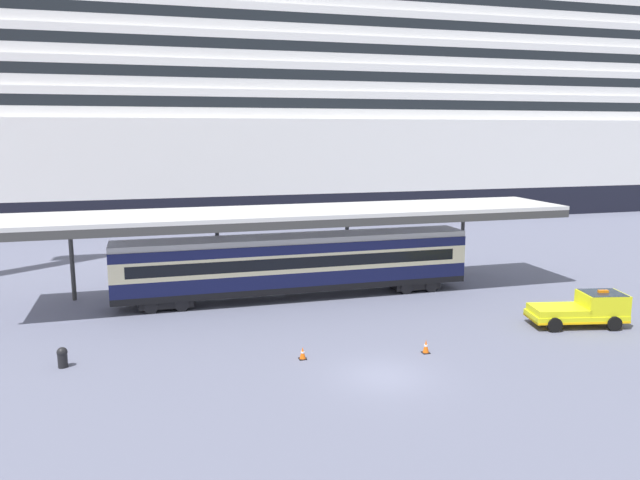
% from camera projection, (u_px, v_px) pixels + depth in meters
% --- Properties ---
extents(ground_plane, '(400.00, 400.00, 0.00)m').
position_uv_depth(ground_plane, '(384.00, 376.00, 27.26)').
color(ground_plane, slate).
extents(cruise_ship, '(155.24, 28.69, 38.04)m').
position_uv_depth(cruise_ship, '(306.00, 116.00, 82.94)').
color(cruise_ship, black).
rests_on(cruise_ship, ground).
extents(platform_canopy, '(36.84, 6.44, 5.71)m').
position_uv_depth(platform_canopy, '(294.00, 213.00, 39.53)').
color(platform_canopy, silver).
rests_on(platform_canopy, ground).
extents(train_carriage, '(22.84, 2.81, 4.11)m').
position_uv_depth(train_carriage, '(295.00, 263.00, 39.70)').
color(train_carriage, black).
rests_on(train_carriage, ground).
extents(service_truck, '(5.51, 3.05, 2.02)m').
position_uv_depth(service_truck, '(586.00, 308.00, 34.19)').
color(service_truck, yellow).
rests_on(service_truck, ground).
extents(traffic_cone_near, '(0.36, 0.36, 0.60)m').
position_uv_depth(traffic_cone_near, '(303.00, 353.00, 29.23)').
color(traffic_cone_near, black).
rests_on(traffic_cone_near, ground).
extents(traffic_cone_mid, '(0.36, 0.36, 0.68)m').
position_uv_depth(traffic_cone_mid, '(426.00, 347.00, 30.03)').
color(traffic_cone_mid, black).
rests_on(traffic_cone_mid, ground).
extents(quay_bollard, '(0.48, 0.48, 0.96)m').
position_uv_depth(quay_bollard, '(62.00, 357.00, 28.19)').
color(quay_bollard, black).
rests_on(quay_bollard, ground).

